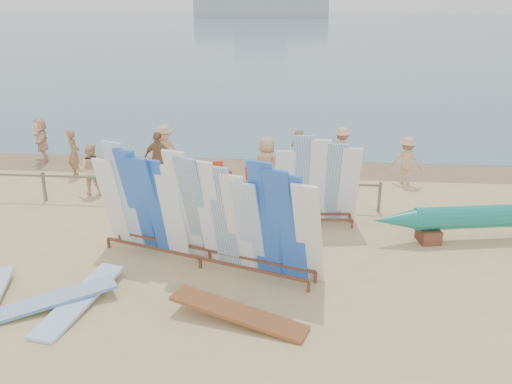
# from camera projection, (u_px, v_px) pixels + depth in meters

# --- Properties ---
(ground) EXTENTS (160.00, 160.00, 0.00)m
(ground) POSITION_uv_depth(u_px,v_px,m) (146.00, 248.00, 13.36)
(ground) COLOR tan
(ground) RESTS_ON ground
(ocean) EXTENTS (320.00, 240.00, 0.02)m
(ocean) POSITION_uv_depth(u_px,v_px,m) (292.00, 25.00, 133.48)
(ocean) COLOR #416374
(ocean) RESTS_ON ground
(wet_sand_strip) EXTENTS (40.00, 2.60, 0.01)m
(wet_sand_strip) POSITION_uv_depth(u_px,v_px,m) (201.00, 165.00, 20.12)
(wet_sand_strip) COLOR olive
(wet_sand_strip) RESTS_ON ground
(distant_ship) EXTENTS (45.00, 8.00, 14.00)m
(distant_ship) POSITION_uv_depth(u_px,v_px,m) (261.00, 2.00, 181.53)
(distant_ship) COLOR #999EA3
(distant_ship) RESTS_ON ocean
(fence) EXTENTS (12.08, 0.08, 0.90)m
(fence) POSITION_uv_depth(u_px,v_px,m) (174.00, 185.00, 15.97)
(fence) COLOR #6C6351
(fence) RESTS_ON ground
(main_surfboard_rack) EXTENTS (5.50, 2.50, 2.77)m
(main_surfboard_rack) POSITION_uv_depth(u_px,v_px,m) (203.00, 214.00, 12.14)
(main_surfboard_rack) COLOR brown
(main_surfboard_rack) RESTS_ON ground
(side_surfboard_rack) EXTENTS (2.26, 0.85, 2.57)m
(side_surfboard_rack) POSITION_uv_depth(u_px,v_px,m) (318.00, 185.00, 14.36)
(side_surfboard_rack) COLOR brown
(side_surfboard_rack) RESTS_ON ground
(outrigger_canoe) EXTENTS (6.49, 1.76, 0.92)m
(outrigger_canoe) POSITION_uv_depth(u_px,v_px,m) (498.00, 217.00, 13.69)
(outrigger_canoe) COLOR brown
(outrigger_canoe) RESTS_ON ground
(vendor_table) EXTENTS (0.88, 0.73, 1.02)m
(vendor_table) POSITION_uv_depth(u_px,v_px,m) (239.00, 227.00, 13.73)
(vendor_table) COLOR brown
(vendor_table) RESTS_ON ground
(flat_board_c) EXTENTS (2.74, 1.32, 0.38)m
(flat_board_c) POSITION_uv_depth(u_px,v_px,m) (238.00, 322.00, 10.30)
(flat_board_c) COLOR brown
(flat_board_c) RESTS_ON ground
(flat_board_e) EXTENTS (2.58, 1.92, 0.29)m
(flat_board_e) POSITION_uv_depth(u_px,v_px,m) (48.00, 307.00, 10.78)
(flat_board_e) COLOR silver
(flat_board_e) RESTS_ON ground
(flat_board_b) EXTENTS (1.02, 2.76, 0.23)m
(flat_board_b) POSITION_uv_depth(u_px,v_px,m) (81.00, 304.00, 10.89)
(flat_board_b) COLOR #8DB3E3
(flat_board_b) RESTS_ON ground
(beach_chair_left) EXTENTS (0.81, 0.81, 0.92)m
(beach_chair_left) POSITION_uv_depth(u_px,v_px,m) (219.00, 192.00, 16.47)
(beach_chair_left) COLOR red
(beach_chair_left) RESTS_ON ground
(beach_chair_right) EXTENTS (0.69, 0.70, 0.86)m
(beach_chair_right) POSITION_uv_depth(u_px,v_px,m) (255.00, 187.00, 16.98)
(beach_chair_right) COLOR red
(beach_chair_right) RESTS_ON ground
(stroller) EXTENTS (0.84, 0.96, 1.11)m
(stroller) POSITION_uv_depth(u_px,v_px,m) (219.00, 185.00, 16.51)
(stroller) COLOR red
(stroller) RESTS_ON ground
(beachgoer_4) EXTENTS (1.14, 0.71, 1.80)m
(beachgoer_4) POSITION_uv_depth(u_px,v_px,m) (159.00, 159.00, 17.62)
(beachgoer_4) COLOR #8C6042
(beachgoer_4) RESTS_ON ground
(beachgoer_extra_0) EXTENTS (1.11, 0.73, 1.59)m
(beachgoer_extra_0) POSITION_uv_depth(u_px,v_px,m) (407.00, 161.00, 17.81)
(beachgoer_extra_0) COLOR tan
(beachgoer_extra_0) RESTS_ON ground
(beachgoer_3) EXTENTS (1.21, 1.02, 1.77)m
(beachgoer_3) POSITION_uv_depth(u_px,v_px,m) (165.00, 150.00, 18.71)
(beachgoer_3) COLOR tan
(beachgoer_3) RESTS_ON ground
(beachgoer_1) EXTENTS (0.62, 0.68, 1.64)m
(beachgoer_1) POSITION_uv_depth(u_px,v_px,m) (74.00, 153.00, 18.57)
(beachgoer_1) COLOR #8C6042
(beachgoer_1) RESTS_ON ground
(beachgoer_6) EXTENTS (0.95, 0.82, 1.78)m
(beachgoer_6) POSITION_uv_depth(u_px,v_px,m) (266.00, 164.00, 17.09)
(beachgoer_6) COLOR tan
(beachgoer_6) RESTS_ON ground
(beachgoer_11) EXTENTS (1.17, 1.60, 1.66)m
(beachgoer_11) POSITION_uv_depth(u_px,v_px,m) (42.00, 140.00, 20.27)
(beachgoer_11) COLOR beige
(beachgoer_11) RESTS_ON ground
(beachgoer_7) EXTENTS (0.71, 0.62, 1.71)m
(beachgoer_7) POSITION_uv_depth(u_px,v_px,m) (299.00, 154.00, 18.39)
(beachgoer_7) COLOR #8C6042
(beachgoer_7) RESTS_ON ground
(beachgoer_2) EXTENTS (0.81, 0.42, 1.62)m
(beachgoer_2) POSITION_uv_depth(u_px,v_px,m) (91.00, 169.00, 16.85)
(beachgoer_2) COLOR beige
(beachgoer_2) RESTS_ON ground
(beachgoer_9) EXTENTS (1.16, 0.81, 1.66)m
(beachgoer_9) POSITION_uv_depth(u_px,v_px,m) (342.00, 151.00, 18.87)
(beachgoer_9) COLOR tan
(beachgoer_9) RESTS_ON ground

